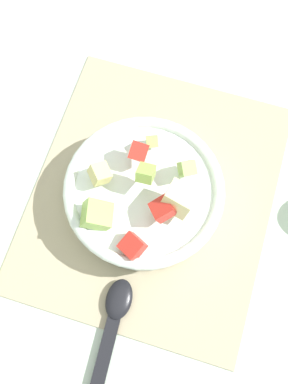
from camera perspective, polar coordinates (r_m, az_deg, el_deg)
name	(u,v)px	position (r m, az deg, el deg)	size (l,w,h in m)	color
ground_plane	(153,196)	(0.71, 1.07, -0.50)	(2.40, 2.40, 0.00)	silver
placemat	(153,196)	(0.71, 1.07, -0.42)	(0.41, 0.35, 0.01)	tan
salad_bowl	(144,194)	(0.67, -0.01, -0.26)	(0.22, 0.22, 0.11)	white
serving_spoon	(110,333)	(0.66, -4.09, -16.53)	(0.22, 0.04, 0.01)	black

